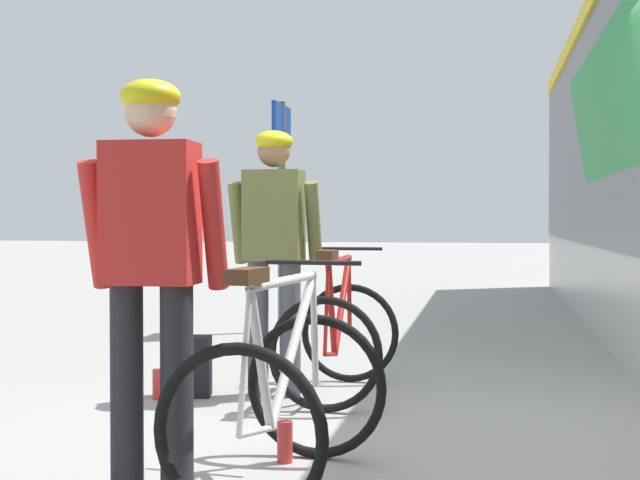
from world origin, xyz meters
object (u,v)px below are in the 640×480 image
at_px(cyclist_far_in_red, 151,248).
at_px(water_bottle_near_the_bikes, 285,442).
at_px(platform_sign_post, 282,176).
at_px(water_bottle_by_the_backpack, 158,384).
at_px(backpack_on_platform, 190,366).
at_px(bicycle_near_red, 338,336).
at_px(bicycle_far_white, 282,397).
at_px(cyclist_near_in_olive, 274,237).

height_order(cyclist_far_in_red, water_bottle_near_the_bikes, cyclist_far_in_red).
bearing_deg(platform_sign_post, water_bottle_by_the_backpack, -89.91).
relative_size(backpack_on_platform, platform_sign_post, 0.17).
height_order(cyclist_far_in_red, water_bottle_by_the_backpack, cyclist_far_in_red).
relative_size(water_bottle_near_the_bikes, platform_sign_post, 0.08).
relative_size(cyclist_far_in_red, bicycle_near_red, 1.64).
xyz_separation_m(bicycle_near_red, bicycle_far_white, (0.10, -2.03, 0.00)).
bearing_deg(cyclist_far_in_red, cyclist_near_in_olive, 89.93).
bearing_deg(backpack_on_platform, cyclist_far_in_red, -85.83).
bearing_deg(backpack_on_platform, bicycle_far_white, -70.83).
height_order(cyclist_near_in_olive, cyclist_far_in_red, same).
relative_size(cyclist_near_in_olive, bicycle_far_white, 1.55).
distance_m(bicycle_near_red, platform_sign_post, 3.62).
height_order(bicycle_far_white, backpack_on_platform, bicycle_far_white).
relative_size(water_bottle_by_the_backpack, platform_sign_post, 0.08).
bearing_deg(water_bottle_by_the_backpack, bicycle_far_white, -54.30).
distance_m(bicycle_far_white, backpack_on_platform, 2.14).
relative_size(bicycle_near_red, water_bottle_near_the_bikes, 5.40).
distance_m(bicycle_near_red, water_bottle_by_the_backpack, 1.22).
bearing_deg(bicycle_far_white, water_bottle_near_the_bikes, 101.31).
distance_m(bicycle_far_white, water_bottle_by_the_backpack, 2.13).
xyz_separation_m(bicycle_far_white, platform_sign_post, (-1.24, 5.24, 1.22)).
distance_m(cyclist_near_in_olive, cyclist_far_in_red, 2.16).
xyz_separation_m(cyclist_near_in_olive, water_bottle_by_the_backpack, (-0.71, -0.26, -0.96)).
distance_m(cyclist_far_in_red, water_bottle_by_the_backpack, 2.24).
relative_size(cyclist_far_in_red, bicycle_far_white, 1.55).
distance_m(cyclist_far_in_red, platform_sign_post, 5.50).
bearing_deg(cyclist_near_in_olive, bicycle_near_red, 7.24).
bearing_deg(bicycle_near_red, cyclist_near_in_olive, -172.76).
height_order(bicycle_near_red, platform_sign_post, platform_sign_post).
relative_size(cyclist_near_in_olive, backpack_on_platform, 4.40).
relative_size(cyclist_near_in_olive, cyclist_far_in_red, 1.00).
relative_size(cyclist_far_in_red, backpack_on_platform, 4.40).
bearing_deg(cyclist_near_in_olive, platform_sign_post, 102.42).
height_order(water_bottle_near_the_bikes, platform_sign_post, platform_sign_post).
bearing_deg(backpack_on_platform, water_bottle_near_the_bikes, -66.37).
height_order(cyclist_near_in_olive, bicycle_near_red, cyclist_near_in_olive).
xyz_separation_m(cyclist_far_in_red, backpack_on_platform, (-0.54, 2.03, -0.85)).
bearing_deg(water_bottle_near_the_bikes, bicycle_near_red, 90.43).
bearing_deg(platform_sign_post, cyclist_far_in_red, -82.48).
height_order(cyclist_near_in_olive, platform_sign_post, platform_sign_post).
relative_size(cyclist_near_in_olive, platform_sign_post, 0.73).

